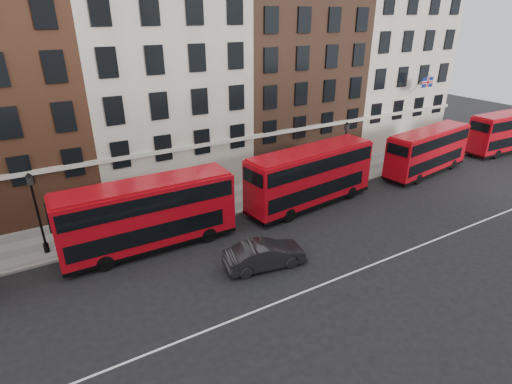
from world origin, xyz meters
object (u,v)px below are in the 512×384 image
bus_b (148,214)px  bus_e (508,131)px  bus_c (310,176)px  bus_d (427,150)px  traffic_light (447,136)px  car_front (265,255)px

bus_b → bus_e: 39.13m
bus_b → bus_c: size_ratio=0.97×
bus_b → bus_c: (12.59, -0.00, 0.03)m
bus_d → bus_b: bearing=172.0°
bus_d → bus_e: bus_e is taller
bus_d → traffic_light: bearing=10.6°
bus_d → car_front: bus_d is taller
bus_b → car_front: size_ratio=2.23×
bus_b → bus_d: size_ratio=1.05×
bus_e → bus_c: bearing=-177.7°
bus_e → car_front: bus_e is taller
car_front → bus_b: bearing=52.6°
bus_b → bus_c: 12.59m
bus_b → bus_d: bearing=0.4°
bus_b → traffic_light: bearing=3.5°
bus_c → car_front: size_ratio=2.30×
bus_c → bus_d: (13.54, -0.00, -0.20)m
bus_e → car_front: (-33.90, -5.45, -1.52)m
car_front → traffic_light: bearing=-65.8°
car_front → traffic_light: traffic_light is taller
bus_b → car_front: 7.73m
car_front → bus_d: bearing=-66.6°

